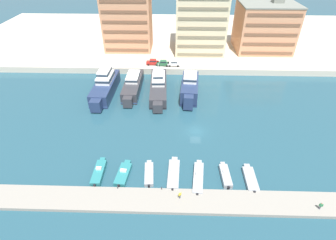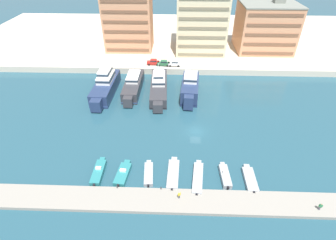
{
  "view_description": "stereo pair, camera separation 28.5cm",
  "coord_description": "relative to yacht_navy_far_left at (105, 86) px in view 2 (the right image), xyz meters",
  "views": [
    {
      "loc": [
        -5.13,
        -48.38,
        37.75
      ],
      "look_at": [
        -6.59,
        0.96,
        2.5
      ],
      "focal_mm": 28.0,
      "sensor_mm": 36.0,
      "label": 1
    },
    {
      "loc": [
        -4.85,
        -48.37,
        37.75
      ],
      "look_at": [
        -6.59,
        0.96,
        2.5
      ],
      "focal_mm": 28.0,
      "sensor_mm": 36.0,
      "label": 2
    }
  ],
  "objects": [
    {
      "name": "yacht_navy_far_left",
      "position": [
        0.0,
        0.0,
        0.0
      ],
      "size": [
        5.43,
        20.3,
        8.57
      ],
      "color": "navy",
      "rests_on": "ground"
    },
    {
      "name": "apartment_block_far_left",
      "position": [
        2.5,
        31.2,
        9.56
      ],
      "size": [
        17.06,
        12.37,
        21.91
      ],
      "color": "tan",
      "rests_on": "quay_promenade"
    },
    {
      "name": "motorboat_teal_far_left",
      "position": [
        5.66,
        -31.12,
        -1.89
      ],
      "size": [
        1.91,
        7.14,
        1.54
      ],
      "color": "teal",
      "rests_on": "ground"
    },
    {
      "name": "yacht_navy_center_left",
      "position": [
        24.06,
        -0.36,
        0.0
      ],
      "size": [
        5.68,
        16.77,
        7.69
      ],
      "color": "navy",
      "rests_on": "ground"
    },
    {
      "name": "motorboat_grey_mid_left",
      "position": [
        15.24,
        -31.06,
        -2.03
      ],
      "size": [
        2.08,
        6.63,
        1.33
      ],
      "color": "#9EA3A8",
      "rests_on": "ground"
    },
    {
      "name": "motorboat_grey_center_left",
      "position": [
        19.94,
        -31.08,
        -1.94
      ],
      "size": [
        2.38,
        8.39,
        1.49
      ],
      "color": "#9EA3A8",
      "rests_on": "ground"
    },
    {
      "name": "bollard_west_mid",
      "position": [
        17.85,
        -34.96,
        -1.46
      ],
      "size": [
        0.2,
        0.2,
        0.61
      ],
      "color": "#2D2D33",
      "rests_on": "pier_dock"
    },
    {
      "name": "pier_dock",
      "position": [
        25.02,
        -37.19,
        -2.12
      ],
      "size": [
        120.0,
        4.96,
        0.66
      ],
      "primitive_type": "cube",
      "color": "gray",
      "rests_on": "ground"
    },
    {
      "name": "ground_plane",
      "position": [
        25.02,
        -17.25,
        -2.45
      ],
      "size": [
        400.0,
        400.0,
        0.0
      ],
      "primitive_type": "plane",
      "color": "#234C5B"
    },
    {
      "name": "apartment_block_mid_left",
      "position": [
        51.9,
        32.2,
        7.78
      ],
      "size": [
        19.68,
        17.36,
        18.38
      ],
      "color": "tan",
      "rests_on": "quay_promenade"
    },
    {
      "name": "motorboat_grey_mid_right",
      "position": [
        34.25,
        -31.81,
        -2.02
      ],
      "size": [
        2.06,
        7.0,
        0.89
      ],
      "color": "#9EA3A8",
      "rests_on": "ground"
    },
    {
      "name": "yacht_charcoal_left",
      "position": [
        7.67,
        1.78,
        -0.61
      ],
      "size": [
        4.64,
        19.12,
        6.34
      ],
      "color": "#333338",
      "rests_on": "ground"
    },
    {
      "name": "bollard_west",
      "position": [
        10.01,
        -34.96,
        -1.46
      ],
      "size": [
        0.2,
        0.2,
        0.61
      ],
      "color": "#2D2D33",
      "rests_on": "pier_dock"
    },
    {
      "name": "motorboat_teal_left",
      "position": [
        10.38,
        -31.29,
        -1.98
      ],
      "size": [
        2.71,
        6.68,
        1.35
      ],
      "color": "teal",
      "rests_on": "ground"
    },
    {
      "name": "motorboat_grey_center",
      "position": [
        24.56,
        -31.86,
        -1.97
      ],
      "size": [
        2.6,
        8.63,
        1.44
      ],
      "color": "#9EA3A8",
      "rests_on": "ground"
    },
    {
      "name": "car_red_far_left",
      "position": [
        12.39,
        16.17,
        0.51
      ],
      "size": [
        4.11,
        1.93,
        1.8
      ],
      "color": "red",
      "rests_on": "quay_promenade"
    },
    {
      "name": "pedestrian_near_edge",
      "position": [
        44.07,
        -38.28,
        -0.87
      ],
      "size": [
        0.57,
        0.34,
        1.55
      ],
      "color": "#4C515B",
      "rests_on": "pier_dock"
    },
    {
      "name": "quay_promenade",
      "position": [
        25.02,
        47.86,
        -1.46
      ],
      "size": [
        180.0,
        70.0,
        1.99
      ],
      "primitive_type": "cube",
      "color": "beige",
      "rests_on": "ground"
    },
    {
      "name": "car_white_mid_left",
      "position": [
        19.46,
        15.32,
        0.51
      ],
      "size": [
        4.12,
        1.96,
        1.8
      ],
      "color": "white",
      "rests_on": "quay_promenade"
    },
    {
      "name": "car_green_left",
      "position": [
        15.87,
        15.41,
        0.51
      ],
      "size": [
        4.12,
        1.96,
        1.8
      ],
      "color": "#2D6642",
      "rests_on": "quay_promenade"
    },
    {
      "name": "pedestrian_mid_deck",
      "position": [
        21.07,
        -36.79,
        -0.85
      ],
      "size": [
        0.5,
        0.43,
        1.58
      ],
      "color": "#4C515B",
      "rests_on": "pier_dock"
    },
    {
      "name": "apartment_block_left",
      "position": [
        28.41,
        30.84,
        10.29
      ],
      "size": [
        17.43,
        18.36,
        23.41
      ],
      "color": "beige",
      "rests_on": "quay_promenade"
    },
    {
      "name": "motorboat_grey_center_right",
      "position": [
        29.7,
        -31.25,
        -1.9
      ],
      "size": [
        1.85,
        6.38,
        1.49
      ],
      "color": "#9EA3A8",
      "rests_on": "ground"
    },
    {
      "name": "yacht_charcoal_mid_left",
      "position": [
        15.16,
        1.32,
        -0.37
      ],
      "size": [
        5.34,
        22.34,
        7.66
      ],
      "color": "#333338",
      "rests_on": "ground"
    }
  ]
}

